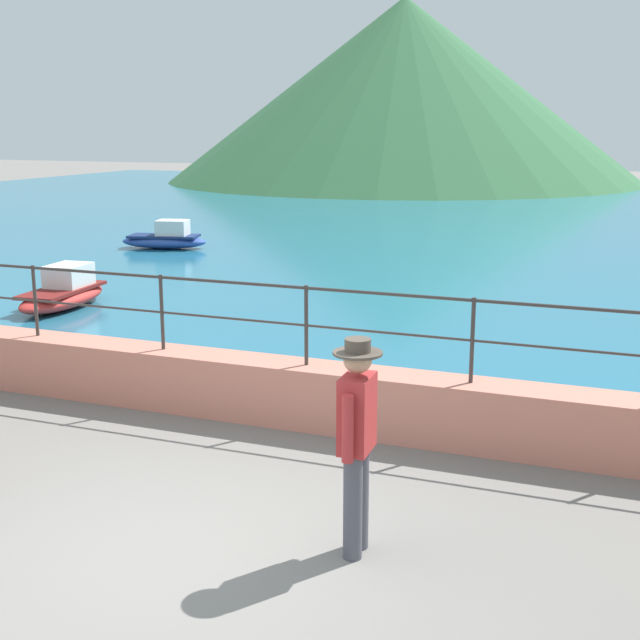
# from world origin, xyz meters

# --- Properties ---
(ground_plane) EXTENTS (120.00, 120.00, 0.00)m
(ground_plane) POSITION_xyz_m (0.00, 0.00, 0.00)
(ground_plane) COLOR slate
(promenade_wall) EXTENTS (20.00, 0.56, 0.70)m
(promenade_wall) POSITION_xyz_m (0.00, 3.20, 0.35)
(promenade_wall) COLOR tan
(promenade_wall) RESTS_ON ground
(railing) EXTENTS (18.44, 0.04, 0.90)m
(railing) POSITION_xyz_m (0.00, 3.20, 1.32)
(railing) COLOR #383330
(railing) RESTS_ON promenade_wall
(lake_water) EXTENTS (64.00, 44.32, 0.06)m
(lake_water) POSITION_xyz_m (0.00, 25.84, 0.03)
(lake_water) COLOR #236B89
(lake_water) RESTS_ON ground
(hill_main) EXTENTS (27.47, 27.47, 10.37)m
(hill_main) POSITION_xyz_m (-10.42, 43.73, 5.19)
(hill_main) COLOR #33663D
(hill_main) RESTS_ON ground
(person_walking) EXTENTS (0.38, 0.57, 1.75)m
(person_walking) POSITION_xyz_m (1.47, 0.62, 0.98)
(person_walking) COLOR #4C4C56
(person_walking) RESTS_ON ground
(boat_0) EXTENTS (1.10, 2.37, 0.76)m
(boat_0) POSITION_xyz_m (-6.37, 7.14, 0.33)
(boat_0) COLOR red
(boat_0) RESTS_ON lake_water
(boat_2) EXTENTS (2.45, 1.42, 0.76)m
(boat_2) POSITION_xyz_m (-8.60, 14.31, 0.33)
(boat_2) COLOR #2D4C9E
(boat_2) RESTS_ON lake_water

